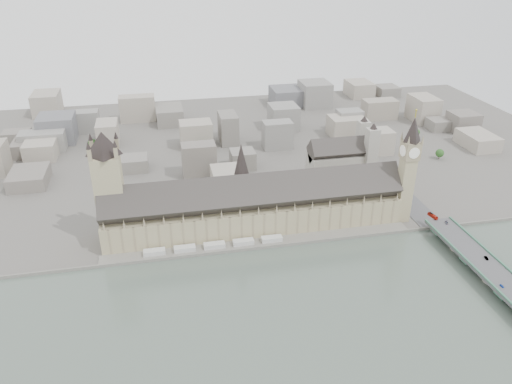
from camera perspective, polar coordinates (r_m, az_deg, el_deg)
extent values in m
plane|color=#595651|center=(439.17, 0.32, -5.48)|extent=(900.00, 900.00, 0.00)
cube|color=slate|center=(426.03, 0.74, -6.36)|extent=(600.00, 1.50, 3.00)
cube|color=slate|center=(432.45, 0.53, -5.89)|extent=(270.00, 15.00, 2.00)
cube|color=silver|center=(424.17, -11.54, -6.74)|extent=(18.00, 7.00, 4.00)
cube|color=silver|center=(424.24, -8.15, -6.42)|extent=(18.00, 7.00, 4.00)
cube|color=silver|center=(425.78, -4.78, -6.09)|extent=(18.00, 7.00, 4.00)
cube|color=silver|center=(428.77, -1.46, -5.74)|extent=(18.00, 7.00, 4.00)
cube|color=silver|center=(433.19, 1.81, -5.37)|extent=(18.00, 7.00, 4.00)
cube|color=gray|center=(449.58, -0.22, -2.81)|extent=(265.00, 40.00, 25.00)
cube|color=#2F2C2A|center=(438.90, -0.22, -0.24)|extent=(265.00, 40.73, 40.73)
cube|color=gray|center=(475.36, 16.60, 0.24)|extent=(12.00, 12.00, 62.00)
cube|color=gray|center=(460.08, 17.23, 4.59)|extent=(14.00, 14.00, 16.00)
cylinder|color=white|center=(463.51, 18.01, 4.64)|extent=(0.60, 10.00, 10.00)
cylinder|color=white|center=(456.73, 16.43, 4.54)|extent=(0.60, 10.00, 10.00)
cylinder|color=white|center=(465.91, 16.82, 4.92)|extent=(10.00, 0.60, 10.00)
cylinder|color=white|center=(454.29, 17.64, 4.25)|extent=(10.00, 0.60, 10.00)
cone|color=black|center=(453.66, 17.55, 6.81)|extent=(17.00, 17.00, 22.00)
cylinder|color=gold|center=(449.39, 17.79, 8.48)|extent=(1.00, 1.00, 6.00)
sphere|color=gold|center=(448.38, 17.86, 8.91)|extent=(2.00, 2.00, 2.00)
cone|color=gray|center=(464.34, 17.77, 6.30)|extent=(2.40, 2.40, 8.00)
cone|color=gray|center=(458.23, 16.34, 6.24)|extent=(2.40, 2.40, 8.00)
cone|color=gray|center=(453.83, 18.53, 5.72)|extent=(2.40, 2.40, 8.00)
cone|color=gray|center=(447.58, 17.08, 5.65)|extent=(2.40, 2.40, 8.00)
cube|color=gray|center=(437.07, -16.26, -0.79)|extent=(23.00, 23.00, 80.00)
cone|color=black|center=(417.31, -17.12, 5.31)|extent=(30.00, 30.00, 20.00)
cylinder|color=gray|center=(438.99, -1.66, 0.91)|extent=(12.00, 12.00, 20.00)
cone|color=black|center=(429.10, -1.70, 3.79)|extent=(13.00, 13.00, 28.00)
cube|color=#474749|center=(431.63, 24.75, -8.11)|extent=(25.00, 325.00, 10.25)
cube|color=#A9A398|center=(539.27, 9.15, 2.62)|extent=(60.00, 28.00, 34.00)
cube|color=#2F2C2A|center=(530.81, 9.32, 4.79)|extent=(60.00, 28.28, 28.28)
cube|color=#A9A398|center=(555.39, 11.94, 4.78)|extent=(12.00, 12.00, 64.00)
cube|color=#A9A398|center=(535.22, 12.93, 3.83)|extent=(12.00, 12.00, 64.00)
imported|color=red|center=(479.25, 19.55, -2.59)|extent=(4.76, 11.80, 3.20)
imported|color=#1A43AF|center=(408.28, 26.29, -9.60)|extent=(1.72, 3.79, 1.26)
imported|color=gray|center=(435.68, 24.83, -6.86)|extent=(2.36, 5.01, 1.59)
imported|color=gray|center=(474.38, 20.96, -3.27)|extent=(3.88, 5.55, 1.49)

